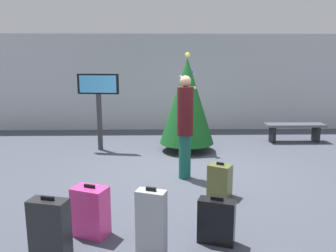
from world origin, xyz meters
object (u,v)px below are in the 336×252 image
traveller_0 (185,124)px  suitcase_1 (91,211)px  holiday_tree (187,101)px  suitcase_0 (50,232)px  suitcase_4 (220,180)px  flight_info_kiosk (99,96)px  waiting_bench (295,128)px  suitcase_2 (216,221)px  suitcase_3 (151,223)px

traveller_0 → suitcase_1: 2.52m
traveller_0 → holiday_tree: bearing=84.5°
suitcase_0 → suitcase_4: suitcase_0 is taller
flight_info_kiosk → suitcase_1: flight_info_kiosk is taller
waiting_bench → suitcase_2: size_ratio=2.69×
suitcase_0 → suitcase_4: size_ratio=1.39×
waiting_bench → holiday_tree: bearing=-164.1°
flight_info_kiosk → suitcase_3: size_ratio=2.30×
holiday_tree → waiting_bench: (2.92, 0.83, -0.83)m
suitcase_2 → flight_info_kiosk: bearing=116.1°
suitcase_0 → suitcase_4: (2.11, 1.80, -0.11)m
flight_info_kiosk → waiting_bench: bearing=7.9°
flight_info_kiosk → suitcase_2: (2.10, -4.29, -1.02)m
flight_info_kiosk → traveller_0: traveller_0 is taller
traveller_0 → suitcase_2: 2.38m
holiday_tree → flight_info_kiosk: 2.08m
traveller_0 → suitcase_3: bearing=-102.5°
flight_info_kiosk → suitcase_3: (1.34, -4.52, -0.91)m
holiday_tree → suitcase_2: (0.03, -4.15, -0.92)m
traveller_0 → suitcase_4: 1.23m
suitcase_3 → suitcase_1: bearing=149.4°
holiday_tree → waiting_bench: 3.15m
suitcase_1 → suitcase_2: suitcase_1 is taller
traveller_0 → suitcase_3: size_ratio=2.37×
waiting_bench → suitcase_3: 6.36m
flight_info_kiosk → suitcase_1: 4.23m
flight_info_kiosk → waiting_bench: (4.99, 0.69, -0.93)m
holiday_tree → suitcase_1: 4.29m
traveller_0 → flight_info_kiosk: bearing=132.8°
suitcase_0 → holiday_tree: bearing=68.4°
holiday_tree → traveller_0: (-0.18, -1.90, -0.19)m
suitcase_0 → suitcase_1: (0.31, 0.60, -0.05)m
suitcase_4 → flight_info_kiosk: bearing=129.7°
suitcase_1 → flight_info_kiosk: bearing=98.1°
traveller_0 → suitcase_2: (0.21, -2.25, -0.74)m
suitcase_1 → suitcase_2: size_ratio=1.14×
flight_info_kiosk → waiting_bench: size_ratio=1.17×
suitcase_1 → traveller_0: bearing=57.2°
waiting_bench → suitcase_2: suitcase_2 is taller
flight_info_kiosk → waiting_bench: 5.12m
suitcase_2 → traveller_0: bearing=95.4°
waiting_bench → suitcase_2: 5.76m
suitcase_0 → suitcase_3: bearing=8.1°
waiting_bench → traveller_0: 4.18m
holiday_tree → suitcase_4: holiday_tree is taller
traveller_0 → suitcase_0: (-1.61, -2.63, -0.64)m
flight_info_kiosk → suitcase_4: bearing=-50.3°
traveller_0 → suitcase_3: (-0.55, -2.48, -0.63)m
flight_info_kiosk → traveller_0: size_ratio=0.97×
suitcase_2 → suitcase_0: bearing=-168.2°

